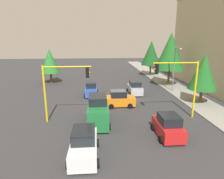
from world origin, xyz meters
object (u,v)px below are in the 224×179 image
object	(u,v)px
car_red	(168,126)
car_silver	(135,88)
tree_roadside_near	(204,72)
tree_roadside_mid	(171,51)
traffic_signal_near_left	(179,79)
car_orange	(120,99)
car_white	(84,145)
traffic_signal_near_right	(63,82)
tree_opposite_side	(50,61)
delivery_van_green	(98,111)
car_blue	(91,90)
tree_roadside_far	(151,53)
street_lamp_curbside	(175,64)

from	to	relation	value
car_red	car_silver	xyz separation A→B (m)	(-13.23, -0.23, 0.00)
tree_roadside_near	tree_roadside_mid	distance (m)	10.19
tree_roadside_near	traffic_signal_near_left	bearing A→B (deg)	-50.02
car_orange	car_white	bearing A→B (deg)	-19.77
traffic_signal_near_right	tree_roadside_near	xyz separation A→B (m)	(-4.00, 16.19, 0.13)
car_red	car_orange	distance (m)	8.51
car_red	car_orange	world-z (taller)	same
tree_opposite_side	car_red	size ratio (longest dim) A/B	1.73
car_silver	car_orange	xyz separation A→B (m)	(5.33, -2.94, -0.00)
tree_opposite_side	car_silver	distance (m)	16.91
traffic_signal_near_left	traffic_signal_near_right	xyz separation A→B (m)	(0.00, -11.42, -0.17)
delivery_van_green	car_red	world-z (taller)	delivery_van_green
tree_roadside_near	tree_roadside_mid	size ratio (longest dim) A/B	0.69
tree_opposite_side	car_orange	size ratio (longest dim) A/B	1.74
car_blue	car_red	bearing A→B (deg)	27.57
tree_roadside_mid	tree_roadside_far	distance (m)	10.06
tree_roadside_far	car_red	distance (m)	28.85
tree_roadside_far	tree_opposite_side	distance (m)	21.38
traffic_signal_near_left	car_white	xyz separation A→B (m)	(6.27, -9.20, -3.26)
tree_roadside_far	tree_roadside_mid	bearing A→B (deg)	2.86
traffic_signal_near_right	car_orange	distance (m)	7.78
car_red	car_blue	xyz separation A→B (m)	(-12.86, -6.71, -0.00)
tree_roadside_mid	delivery_van_green	distance (m)	19.88
tree_roadside_far	car_silver	world-z (taller)	tree_roadside_far
tree_roadside_far	traffic_signal_near_left	bearing A→B (deg)	-8.93
traffic_signal_near_right	tree_roadside_near	world-z (taller)	tree_roadside_near
street_lamp_curbside	traffic_signal_near_left	bearing A→B (deg)	-19.86
traffic_signal_near_right	tree_roadside_near	bearing A→B (deg)	103.88
traffic_signal_near_left	delivery_van_green	xyz separation A→B (m)	(0.77, -8.17, -2.87)
car_white	tree_roadside_mid	bearing A→B (deg)	146.40
delivery_van_green	car_orange	distance (m)	5.48
tree_roadside_near	tree_roadside_far	world-z (taller)	tree_roadside_far
street_lamp_curbside	delivery_van_green	distance (m)	15.89
traffic_signal_near_left	tree_opposite_side	world-z (taller)	tree_opposite_side
tree_roadside_near	tree_opposite_side	bearing A→B (deg)	-123.07
tree_roadside_mid	car_silver	bearing A→B (deg)	-55.68
tree_roadside_far	car_blue	distance (m)	20.19
street_lamp_curbside	car_blue	bearing A→B (deg)	-87.02
traffic_signal_near_right	delivery_van_green	world-z (taller)	traffic_signal_near_right
car_red	traffic_signal_near_right	bearing A→B (deg)	-113.22
tree_opposite_side	car_blue	world-z (taller)	tree_opposite_side
tree_roadside_mid	car_blue	world-z (taller)	tree_roadside_mid
car_blue	car_orange	bearing A→B (deg)	35.55
traffic_signal_near_right	car_silver	distance (m)	13.23
car_red	car_blue	distance (m)	14.50
traffic_signal_near_right	tree_roadside_far	world-z (taller)	tree_roadside_far
tree_roadside_mid	car_silver	distance (m)	9.72
tree_opposite_side	car_white	xyz separation A→B (m)	(24.27, 7.53, -3.21)
car_blue	car_white	xyz separation A→B (m)	(15.23, -0.15, 0.00)
street_lamp_curbside	car_orange	xyz separation A→B (m)	(5.61, -8.98, -3.45)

